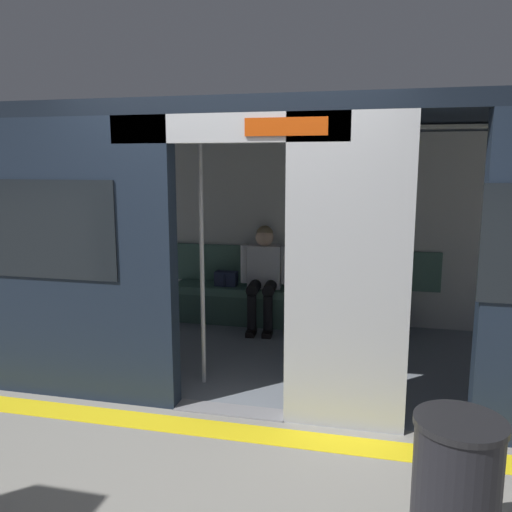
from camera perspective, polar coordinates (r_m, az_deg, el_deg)
The scene contains 10 objects.
ground_plane at distance 4.20m, azimuth -2.82°, elevation -16.45°, with size 60.00×60.00×0.00m, color gray.
platform_edge_strip at distance 3.94m, azimuth -4.09°, elevation -18.28°, with size 8.00×0.24×0.01m, color yellow.
train_car at distance 4.92m, azimuth 0.27°, elevation 6.03°, with size 6.40×2.72×2.33m.
bench_seat at distance 6.11m, azimuth 2.89°, elevation -4.55°, with size 2.64×0.44×0.44m.
person_seated at distance 6.02m, azimuth 0.82°, elevation -1.56°, with size 0.55×0.70×1.17m.
handbag at distance 6.24m, azimuth -3.26°, elevation -2.47°, with size 0.26×0.15×0.17m.
book at distance 6.07m, azimuth 4.07°, elevation -3.51°, with size 0.15×0.22×0.03m, color gold.
grab_pole_door at distance 4.38m, azimuth -5.89°, elevation -0.23°, with size 0.04×0.04×2.19m, color silver.
grab_pole_far at distance 4.27m, azimuth 3.78°, elevation -0.47°, with size 0.04×0.04×2.19m, color silver.
trash_bin at distance 2.75m, azimuth 20.79°, elevation -23.38°, with size 0.40×0.40×0.76m.
Camera 1 is at (-1.05, 3.61, 1.87)m, focal length 36.85 mm.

